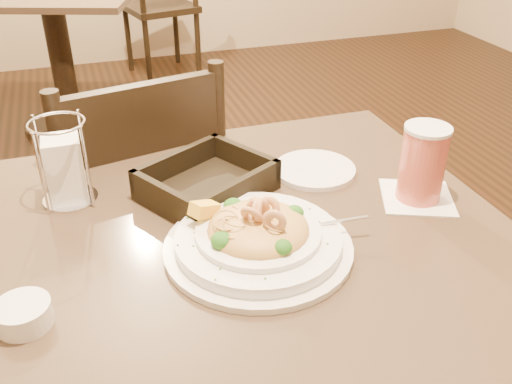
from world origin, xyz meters
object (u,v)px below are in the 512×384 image
object	(u,v)px
dining_chair_far	(162,1)
drink_glass	(423,164)
side_plate	(315,170)
napkin_caddy	(65,167)
butter_ramekin	(23,314)
main_table	(259,338)
dining_chair_near	(138,220)
pasta_bowl	(258,236)
bread_basket	(207,184)
background_table	(57,34)

from	to	relation	value
dining_chair_far	drink_glass	bearing A→B (deg)	76.91
side_plate	drink_glass	bearing A→B (deg)	-47.72
dining_chair_far	napkin_caddy	bearing A→B (deg)	64.31
butter_ramekin	main_table	bearing A→B (deg)	14.03
dining_chair_far	side_plate	xyz separation A→B (m)	(-0.18, -2.87, 0.26)
side_plate	dining_chair_near	bearing A→B (deg)	136.19
pasta_bowl	drink_glass	size ratio (longest dim) A/B	2.02
dining_chair_far	drink_glass	size ratio (longest dim) A/B	5.38
drink_glass	main_table	bearing A→B (deg)	-175.06
pasta_bowl	butter_ramekin	size ratio (longest dim) A/B	4.42
bread_basket	background_table	bearing A→B (deg)	96.73
dining_chair_far	side_plate	distance (m)	2.89
dining_chair_near	drink_glass	size ratio (longest dim) A/B	5.38
background_table	pasta_bowl	size ratio (longest dim) A/B	3.28
main_table	bread_basket	world-z (taller)	bread_basket
dining_chair_near	pasta_bowl	distance (m)	0.64
napkin_caddy	side_plate	size ratio (longest dim) A/B	0.97
dining_chair_near	butter_ramekin	size ratio (longest dim) A/B	11.74
napkin_caddy	main_table	bearing A→B (deg)	-37.45
dining_chair_near	napkin_caddy	bearing A→B (deg)	51.75
background_table	napkin_caddy	xyz separation A→B (m)	(0.01, -2.15, 0.31)
dining_chair_near	napkin_caddy	distance (m)	0.46
main_table	dining_chair_near	size ratio (longest dim) A/B	0.97
dining_chair_far	napkin_caddy	world-z (taller)	dining_chair_far
dining_chair_near	dining_chair_far	distance (m)	2.60
main_table	pasta_bowl	world-z (taller)	pasta_bowl
main_table	dining_chair_near	bearing A→B (deg)	107.27
drink_glass	side_plate	bearing A→B (deg)	132.28
main_table	dining_chair_far	xyz separation A→B (m)	(0.36, 3.06, -0.02)
bread_basket	butter_ramekin	size ratio (longest dim) A/B	3.62
background_table	drink_glass	bearing A→B (deg)	-74.80
pasta_bowl	dining_chair_far	bearing A→B (deg)	83.05
main_table	pasta_bowl	distance (m)	0.27
napkin_caddy	drink_glass	bearing A→B (deg)	-17.86
background_table	side_plate	size ratio (longest dim) A/B	6.76
napkin_caddy	side_plate	bearing A→B (deg)	-5.20
drink_glass	side_plate	size ratio (longest dim) A/B	1.02
napkin_caddy	pasta_bowl	bearing A→B (deg)	-42.76
background_table	dining_chair_near	world-z (taller)	dining_chair_near
dining_chair_near	pasta_bowl	bearing A→B (deg)	92.85
dining_chair_near	napkin_caddy	size ratio (longest dim) A/B	5.67
main_table	bread_basket	bearing A→B (deg)	106.14
background_table	bread_basket	xyz separation A→B (m)	(0.26, -2.21, 0.26)
dining_chair_far	napkin_caddy	distance (m)	2.93
background_table	napkin_caddy	bearing A→B (deg)	-89.80
side_plate	background_table	bearing A→B (deg)	102.71
pasta_bowl	side_plate	xyz separation A→B (m)	(0.20, 0.22, -0.02)
drink_glass	butter_ramekin	size ratio (longest dim) A/B	2.18
dining_chair_near	pasta_bowl	size ratio (longest dim) A/B	2.66
drink_glass	bread_basket	xyz separation A→B (m)	(-0.38, 0.14, -0.05)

